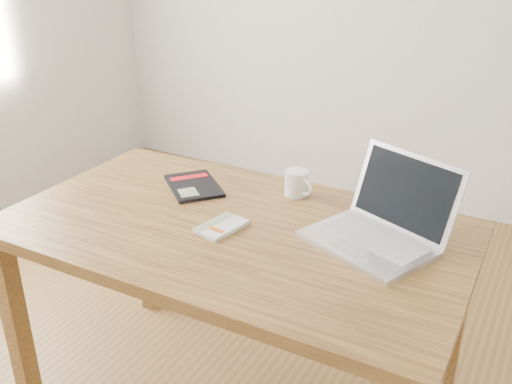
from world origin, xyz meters
The scene contains 6 objects.
room centered at (-0.07, 0.00, 1.36)m, with size 4.04×4.04×2.70m.
desk centered at (0.09, -0.03, 0.66)m, with size 1.45×0.84×0.75m.
white_guidebook centered at (0.07, -0.07, 0.76)m, with size 0.13×0.18×0.01m.
black_guidebook centered at (-0.18, 0.15, 0.76)m, with size 0.29×0.28×0.01m.
laptop centered at (0.52, 0.10, 0.80)m, with size 0.45×0.43×0.24m.
coffee_mug centered at (0.17, 0.27, 0.80)m, with size 0.11×0.08×0.09m.
Camera 1 is at (0.92, -1.38, 1.58)m, focal length 40.00 mm.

